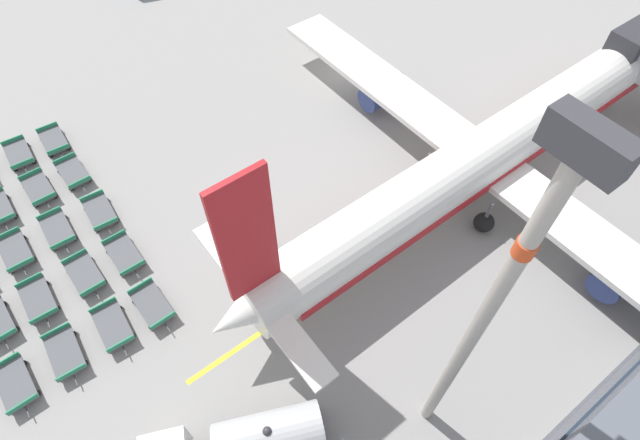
{
  "coord_description": "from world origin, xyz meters",
  "views": [
    {
      "loc": [
        28.18,
        -23.4,
        27.62
      ],
      "look_at": [
        13.21,
        -12.36,
        2.59
      ],
      "focal_mm": 28.0,
      "sensor_mm": 36.0,
      "label": 1
    }
  ],
  "objects_px": {
    "baggage_dolly_row_far_col_a": "(54,141)",
    "baggage_dolly_row_far_col_e": "(152,305)",
    "baggage_dolly_row_near_col_e": "(15,384)",
    "apron_light_mast": "(485,315)",
    "baggage_dolly_row_far_col_c": "(100,212)",
    "baggage_dolly_row_far_col_d": "(124,254)",
    "baggage_dolly_row_mid_a_col_e": "(65,353)",
    "baggage_dolly_row_mid_a_col_d": "(38,300)",
    "baggage_dolly_row_mid_b_col_a": "(19,154)",
    "airplane": "(498,147)",
    "baggage_dolly_row_mid_b_col_b": "(38,189)",
    "baggage_dolly_row_mid_b_col_c": "(57,230)",
    "baggage_dolly_row_mid_b_col_e": "(113,326)",
    "baggage_dolly_row_mid_b_col_d": "(85,274)",
    "baggage_dolly_row_far_col_b": "(73,173)",
    "baggage_dolly_row_mid_a_col_c": "(15,251)"
  },
  "relations": [
    {
      "from": "baggage_dolly_row_far_col_c",
      "to": "baggage_dolly_row_mid_a_col_e",
      "type": "bearing_deg",
      "value": -32.63
    },
    {
      "from": "baggage_dolly_row_near_col_e",
      "to": "apron_light_mast",
      "type": "relative_size",
      "value": 0.18
    },
    {
      "from": "baggage_dolly_row_far_col_b",
      "to": "baggage_dolly_row_far_col_e",
      "type": "xyz_separation_m",
      "value": [
        13.32,
        0.04,
        0.0
      ]
    },
    {
      "from": "airplane",
      "to": "apron_light_mast",
      "type": "relative_size",
      "value": 2.2
    },
    {
      "from": "airplane",
      "to": "baggage_dolly_row_far_col_a",
      "type": "distance_m",
      "value": 32.92
    },
    {
      "from": "baggage_dolly_row_mid_a_col_c",
      "to": "baggage_dolly_row_mid_b_col_b",
      "type": "distance_m",
      "value": 5.33
    },
    {
      "from": "baggage_dolly_row_near_col_e",
      "to": "baggage_dolly_row_mid_b_col_b",
      "type": "relative_size",
      "value": 1.0
    },
    {
      "from": "baggage_dolly_row_mid_b_col_c",
      "to": "baggage_dolly_row_mid_b_col_d",
      "type": "xyz_separation_m",
      "value": [
        4.42,
        0.22,
        0.0
      ]
    },
    {
      "from": "baggage_dolly_row_far_col_b",
      "to": "apron_light_mast",
      "type": "distance_m",
      "value": 31.27
    },
    {
      "from": "baggage_dolly_row_mid_b_col_d",
      "to": "baggage_dolly_row_far_col_b",
      "type": "bearing_deg",
      "value": 164.49
    },
    {
      "from": "baggage_dolly_row_mid_b_col_e",
      "to": "baggage_dolly_row_far_col_c",
      "type": "bearing_deg",
      "value": 163.03
    },
    {
      "from": "baggage_dolly_row_mid_b_col_d",
      "to": "baggage_dolly_row_mid_b_col_e",
      "type": "height_order",
      "value": "same"
    },
    {
      "from": "baggage_dolly_row_far_col_c",
      "to": "apron_light_mast",
      "type": "height_order",
      "value": "apron_light_mast"
    },
    {
      "from": "baggage_dolly_row_mid_b_col_c",
      "to": "baggage_dolly_row_far_col_a",
      "type": "bearing_deg",
      "value": 162.77
    },
    {
      "from": "baggage_dolly_row_near_col_e",
      "to": "apron_light_mast",
      "type": "height_order",
      "value": "apron_light_mast"
    },
    {
      "from": "baggage_dolly_row_far_col_d",
      "to": "baggage_dolly_row_far_col_e",
      "type": "distance_m",
      "value": 4.41
    },
    {
      "from": "airplane",
      "to": "baggage_dolly_row_near_col_e",
      "type": "xyz_separation_m",
      "value": [
        -4.85,
        -32.08,
        -2.97
      ]
    },
    {
      "from": "baggage_dolly_row_mid_a_col_e",
      "to": "baggage_dolly_row_far_col_a",
      "type": "xyz_separation_m",
      "value": [
        -17.28,
        5.23,
        0.0
      ]
    },
    {
      "from": "baggage_dolly_row_near_col_e",
      "to": "baggage_dolly_row_mid_b_col_c",
      "type": "height_order",
      "value": "same"
    },
    {
      "from": "baggage_dolly_row_far_col_a",
      "to": "baggage_dolly_row_far_col_d",
      "type": "xyz_separation_m",
      "value": [
        13.03,
        0.17,
        0.0
      ]
    },
    {
      "from": "baggage_dolly_row_mid_a_col_d",
      "to": "apron_light_mast",
      "type": "bearing_deg",
      "value": 37.61
    },
    {
      "from": "baggage_dolly_row_far_col_c",
      "to": "baggage_dolly_row_far_col_d",
      "type": "relative_size",
      "value": 1.0
    },
    {
      "from": "baggage_dolly_row_far_col_d",
      "to": "baggage_dolly_row_far_col_e",
      "type": "height_order",
      "value": "same"
    },
    {
      "from": "baggage_dolly_row_mid_b_col_c",
      "to": "baggage_dolly_row_mid_b_col_d",
      "type": "relative_size",
      "value": 1.0
    },
    {
      "from": "baggage_dolly_row_far_col_b",
      "to": "baggage_dolly_row_far_col_c",
      "type": "xyz_separation_m",
      "value": [
        4.65,
        0.2,
        0.0
      ]
    },
    {
      "from": "baggage_dolly_row_mid_b_col_b",
      "to": "baggage_dolly_row_mid_b_col_e",
      "type": "distance_m",
      "value": 13.17
    },
    {
      "from": "baggage_dolly_row_mid_b_col_b",
      "to": "baggage_dolly_row_far_col_d",
      "type": "relative_size",
      "value": 1.0
    },
    {
      "from": "baggage_dolly_row_mid_a_col_d",
      "to": "baggage_dolly_row_mid_b_col_b",
      "type": "height_order",
      "value": "same"
    },
    {
      "from": "baggage_dolly_row_mid_b_col_a",
      "to": "baggage_dolly_row_far_col_e",
      "type": "bearing_deg",
      "value": 8.64
    },
    {
      "from": "baggage_dolly_row_mid_b_col_b",
      "to": "baggage_dolly_row_far_col_b",
      "type": "xyz_separation_m",
      "value": [
        -0.03,
        2.53,
        0.0
      ]
    },
    {
      "from": "airplane",
      "to": "apron_light_mast",
      "type": "height_order",
      "value": "apron_light_mast"
    },
    {
      "from": "baggage_dolly_row_near_col_e",
      "to": "baggage_dolly_row_mid_b_col_d",
      "type": "relative_size",
      "value": 1.0
    },
    {
      "from": "baggage_dolly_row_far_col_a",
      "to": "baggage_dolly_row_mid_a_col_e",
      "type": "bearing_deg",
      "value": -16.82
    },
    {
      "from": "baggage_dolly_row_mid_a_col_c",
      "to": "baggage_dolly_row_far_col_e",
      "type": "distance_m",
      "value": 10.4
    },
    {
      "from": "baggage_dolly_row_far_col_a",
      "to": "baggage_dolly_row_far_col_e",
      "type": "xyz_separation_m",
      "value": [
        17.44,
        0.07,
        0.0
      ]
    },
    {
      "from": "airplane",
      "to": "baggage_dolly_row_near_col_e",
      "type": "height_order",
      "value": "airplane"
    },
    {
      "from": "baggage_dolly_row_mid_a_col_d",
      "to": "baggage_dolly_row_far_col_d",
      "type": "distance_m",
      "value": 5.54
    },
    {
      "from": "baggage_dolly_row_mid_b_col_b",
      "to": "apron_light_mast",
      "type": "distance_m",
      "value": 32.07
    },
    {
      "from": "baggage_dolly_row_mid_a_col_c",
      "to": "baggage_dolly_row_far_col_c",
      "type": "xyz_separation_m",
      "value": [
        0.16,
        5.66,
        0.0
      ]
    },
    {
      "from": "apron_light_mast",
      "to": "baggage_dolly_row_mid_a_col_d",
      "type": "bearing_deg",
      "value": -142.39
    },
    {
      "from": "baggage_dolly_row_far_col_a",
      "to": "baggage_dolly_row_far_col_b",
      "type": "bearing_deg",
      "value": 0.34
    },
    {
      "from": "baggage_dolly_row_mid_a_col_e",
      "to": "baggage_dolly_row_mid_b_col_a",
      "type": "relative_size",
      "value": 1.0
    },
    {
      "from": "baggage_dolly_row_mid_a_col_d",
      "to": "baggage_dolly_row_mid_b_col_b",
      "type": "relative_size",
      "value": 1.0
    },
    {
      "from": "baggage_dolly_row_mid_b_col_c",
      "to": "apron_light_mast",
      "type": "bearing_deg",
      "value": 26.84
    },
    {
      "from": "baggage_dolly_row_mid_a_col_d",
      "to": "baggage_dolly_row_mid_b_col_e",
      "type": "distance_m",
      "value": 5.26
    },
    {
      "from": "baggage_dolly_row_far_col_d",
      "to": "baggage_dolly_row_near_col_e",
      "type": "bearing_deg",
      "value": -61.78
    },
    {
      "from": "baggage_dolly_row_near_col_e",
      "to": "baggage_dolly_row_mid_b_col_c",
      "type": "bearing_deg",
      "value": 148.83
    },
    {
      "from": "airplane",
      "to": "baggage_dolly_row_mid_b_col_a",
      "type": "height_order",
      "value": "airplane"
    },
    {
      "from": "baggage_dolly_row_mid_b_col_b",
      "to": "baggage_dolly_row_far_col_e",
      "type": "xyz_separation_m",
      "value": [
        13.28,
        2.57,
        0.0
      ]
    },
    {
      "from": "baggage_dolly_row_near_col_e",
      "to": "baggage_dolly_row_far_col_b",
      "type": "bearing_deg",
      "value": 148.83
    }
  ]
}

